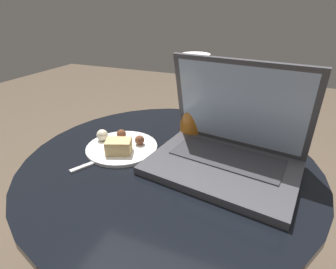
% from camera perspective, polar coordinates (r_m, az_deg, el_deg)
% --- Properties ---
extents(table, '(0.73, 0.73, 0.53)m').
position_cam_1_polar(table, '(0.76, 0.27, -15.30)').
color(table, '#9E9EA3').
rests_on(table, ground_plane).
extents(laptop, '(0.37, 0.29, 0.25)m').
position_cam_1_polar(laptop, '(0.64, 12.84, -2.49)').
color(laptop, '#47474C').
rests_on(laptop, table).
extents(beer_glass, '(0.08, 0.08, 0.24)m').
position_cam_1_polar(beer_glass, '(0.75, 5.66, 8.11)').
color(beer_glass, '#C6701E').
rests_on(beer_glass, table).
extents(snack_plate, '(0.19, 0.19, 0.04)m').
position_cam_1_polar(snack_plate, '(0.72, -10.29, -2.42)').
color(snack_plate, white).
rests_on(snack_plate, table).
extents(fork, '(0.09, 0.16, 0.00)m').
position_cam_1_polar(fork, '(0.69, -12.92, -4.86)').
color(fork, silver).
rests_on(fork, table).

